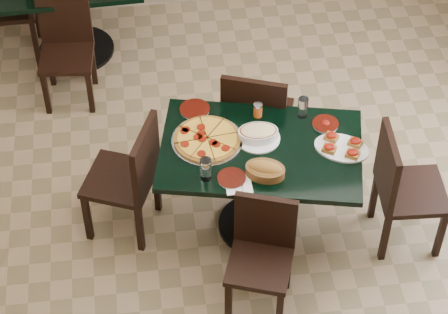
{
  "coord_description": "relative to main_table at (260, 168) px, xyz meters",
  "views": [
    {
      "loc": [
        -0.43,
        -3.6,
        4.57
      ],
      "look_at": [
        0.03,
        0.0,
        0.84
      ],
      "focal_mm": 70.0,
      "sensor_mm": 36.0,
      "label": 1
    }
  ],
  "objects": [
    {
      "name": "side_plate_near",
      "position": [
        -0.22,
        -0.24,
        0.19
      ],
      "size": [
        0.17,
        0.17,
        0.02
      ],
      "rotation": [
        0.0,
        0.0,
        0.05
      ],
      "color": "white",
      "rests_on": "main_table"
    },
    {
      "name": "water_glass_a",
      "position": [
        0.31,
        0.26,
        0.25
      ],
      "size": [
        0.07,
        0.07,
        0.14
      ],
      "primitive_type": "cylinder",
      "color": "white",
      "rests_on": "main_table"
    },
    {
      "name": "bruschetta_platter",
      "position": [
        0.49,
        -0.07,
        0.21
      ],
      "size": [
        0.42,
        0.37,
        0.05
      ],
      "rotation": [
        0.0,
        0.0,
        -0.5
      ],
      "color": "white",
      "rests_on": "main_table"
    },
    {
      "name": "lasagna_casserole",
      "position": [
        -0.01,
        0.08,
        0.23
      ],
      "size": [
        0.28,
        0.28,
        0.09
      ],
      "rotation": [
        0.0,
        0.0,
        -0.05
      ],
      "color": "white",
      "rests_on": "main_table"
    },
    {
      "name": "side_plate_far_r",
      "position": [
        0.44,
        0.15,
        0.19
      ],
      "size": [
        0.17,
        0.17,
        0.03
      ],
      "rotation": [
        0.0,
        0.0,
        -0.09
      ],
      "color": "white",
      "rests_on": "main_table"
    },
    {
      "name": "floor",
      "position": [
        -0.28,
        -0.13,
        -0.57
      ],
      "size": [
        5.5,
        5.5,
        0.0
      ],
      "primitive_type": "plane",
      "color": "#927754",
      "rests_on": "ground"
    },
    {
      "name": "napkin_setting",
      "position": [
        -0.18,
        -0.29,
        0.18
      ],
      "size": [
        0.16,
        0.16,
        0.01
      ],
      "rotation": [
        0.0,
        0.0,
        0.01
      ],
      "color": "white",
      "rests_on": "main_table"
    },
    {
      "name": "pepperoni_pizza",
      "position": [
        -0.32,
        0.1,
        0.2
      ],
      "size": [
        0.45,
        0.45,
        0.04
      ],
      "rotation": [
        0.0,
        0.0,
        0.12
      ],
      "color": "silver",
      "rests_on": "main_table"
    },
    {
      "name": "chair_left",
      "position": [
        -0.81,
        0.11,
        -0.06
      ],
      "size": [
        0.55,
        0.55,
        0.91
      ],
      "rotation": [
        0.0,
        0.0,
        -1.96
      ],
      "color": "black",
      "rests_on": "floor"
    },
    {
      "name": "back_chair_near",
      "position": [
        -1.23,
        1.55,
        -0.1
      ],
      "size": [
        0.43,
        0.43,
        0.84
      ],
      "rotation": [
        0.0,
        0.0,
        -0.09
      ],
      "color": "black",
      "rests_on": "floor"
    },
    {
      "name": "bread_basket",
      "position": [
        -0.01,
        -0.22,
        0.22
      ],
      "size": [
        0.28,
        0.24,
        0.1
      ],
      "rotation": [
        0.0,
        0.0,
        -0.35
      ],
      "color": "brown",
      "rests_on": "main_table"
    },
    {
      "name": "side_plate_far_l",
      "position": [
        -0.37,
        0.39,
        0.19
      ],
      "size": [
        0.2,
        0.2,
        0.02
      ],
      "rotation": [
        0.0,
        0.0,
        -0.0
      ],
      "color": "white",
      "rests_on": "main_table"
    },
    {
      "name": "chair_far",
      "position": [
        0.06,
        0.52,
        -0.05
      ],
      "size": [
        0.56,
        0.56,
        0.93
      ],
      "rotation": [
        0.0,
        0.0,
        2.79
      ],
      "color": "black",
      "rests_on": "floor"
    },
    {
      "name": "pepper_shaker",
      "position": [
        0.02,
        0.29,
        0.23
      ],
      "size": [
        0.06,
        0.06,
        0.1
      ],
      "color": "#B44313",
      "rests_on": "main_table"
    },
    {
      "name": "chair_near",
      "position": [
        -0.07,
        -0.55,
        -0.13
      ],
      "size": [
        0.48,
        0.48,
        0.8
      ],
      "rotation": [
        0.0,
        0.0,
        -0.33
      ],
      "color": "black",
      "rests_on": "floor"
    },
    {
      "name": "chair_right",
      "position": [
        0.87,
        -0.2,
        -0.06
      ],
      "size": [
        0.44,
        0.44,
        0.9
      ],
      "rotation": [
        0.0,
        0.0,
        1.51
      ],
      "color": "black",
      "rests_on": "floor"
    },
    {
      "name": "water_glass_b",
      "position": [
        -0.37,
        -0.21,
        0.26
      ],
      "size": [
        0.07,
        0.07,
        0.15
      ],
      "primitive_type": "cylinder",
      "color": "white",
      "rests_on": "main_table"
    },
    {
      "name": "main_table",
      "position": [
        0.0,
        0.0,
        0.0
      ],
      "size": [
        1.39,
        1.05,
        0.75
      ],
      "rotation": [
        0.0,
        0.0,
        -0.22
      ],
      "color": "black",
      "rests_on": "floor"
    }
  ]
}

